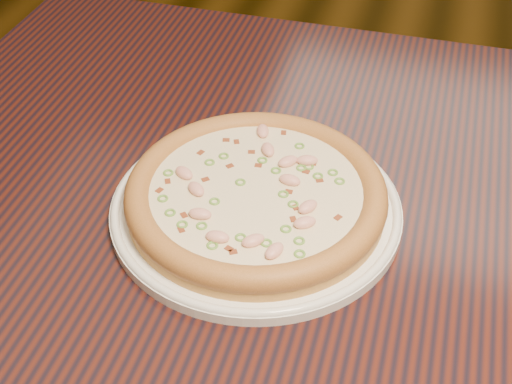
# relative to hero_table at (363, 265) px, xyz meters

# --- Properties ---
(ground) EXTENTS (9.00, 9.00, 0.00)m
(ground) POSITION_rel_hero_table_xyz_m (0.03, 0.56, -0.65)
(ground) COLOR black
(hero_table) EXTENTS (1.20, 0.80, 0.75)m
(hero_table) POSITION_rel_hero_table_xyz_m (0.00, 0.00, 0.00)
(hero_table) COLOR black
(hero_table) RESTS_ON ground
(plate) EXTENTS (0.32, 0.32, 0.02)m
(plate) POSITION_rel_hero_table_xyz_m (-0.12, -0.05, 0.11)
(plate) COLOR white
(plate) RESTS_ON hero_table
(pizza) EXTENTS (0.28, 0.28, 0.03)m
(pizza) POSITION_rel_hero_table_xyz_m (-0.12, -0.05, 0.13)
(pizza) COLOR tan
(pizza) RESTS_ON plate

